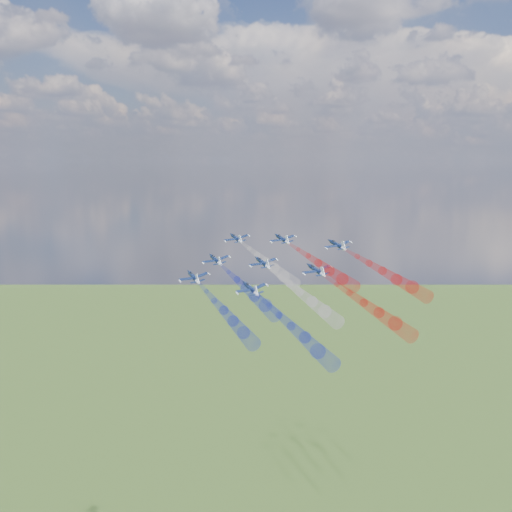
% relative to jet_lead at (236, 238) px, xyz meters
% --- Properties ---
extents(jet_lead, '(13.97, 14.29, 6.24)m').
position_rel_jet_lead_xyz_m(jet_lead, '(0.00, 0.00, 0.00)').
color(jet_lead, black).
extents(trail_lead, '(29.27, 30.03, 10.68)m').
position_rel_jet_lead_xyz_m(trail_lead, '(16.68, -16.72, -4.07)').
color(trail_lead, white).
extents(jet_inner_left, '(13.97, 14.29, 6.24)m').
position_rel_jet_lead_xyz_m(jet_inner_left, '(1.00, -17.92, -4.32)').
color(jet_inner_left, black).
extents(trail_inner_left, '(29.27, 30.03, 10.68)m').
position_rel_jet_lead_xyz_m(trail_inner_left, '(17.68, -34.64, -8.39)').
color(trail_inner_left, '#1724CB').
extents(jet_inner_right, '(13.97, 14.29, 6.24)m').
position_rel_jet_lead_xyz_m(jet_inner_right, '(16.39, -1.48, 0.73)').
color(jet_inner_right, black).
extents(trail_inner_right, '(29.27, 30.03, 10.68)m').
position_rel_jet_lead_xyz_m(trail_inner_right, '(33.07, -18.20, -3.34)').
color(trail_inner_right, red).
extents(jet_outer_left, '(13.97, 14.29, 6.24)m').
position_rel_jet_lead_xyz_m(jet_outer_left, '(1.78, -33.72, -6.76)').
color(jet_outer_left, black).
extents(trail_outer_left, '(29.27, 30.03, 10.68)m').
position_rel_jet_lead_xyz_m(trail_outer_left, '(18.46, -50.44, -10.83)').
color(trail_outer_left, '#1724CB').
extents(jet_center_third, '(13.97, 14.29, 6.24)m').
position_rel_jet_lead_xyz_m(jet_center_third, '(16.72, -19.48, -4.00)').
color(jet_center_third, black).
extents(trail_center_third, '(29.27, 30.03, 10.68)m').
position_rel_jet_lead_xyz_m(trail_center_third, '(33.40, -36.20, -8.07)').
color(trail_center_third, white).
extents(jet_outer_right, '(13.97, 14.29, 6.24)m').
position_rel_jet_lead_xyz_m(jet_outer_right, '(34.61, -3.64, 0.05)').
color(jet_outer_right, black).
extents(trail_outer_right, '(29.27, 30.03, 10.68)m').
position_rel_jet_lead_xyz_m(trail_outer_right, '(51.29, -20.37, -4.02)').
color(trail_outer_right, red).
extents(jet_rear_left, '(13.97, 14.29, 6.24)m').
position_rel_jet_lead_xyz_m(jet_rear_left, '(20.37, -37.38, -7.88)').
color(jet_rear_left, black).
extents(trail_rear_left, '(29.27, 30.03, 10.68)m').
position_rel_jet_lead_xyz_m(trail_rear_left, '(37.06, -54.10, -11.95)').
color(trail_rear_left, '#1724CB').
extents(jet_rear_right, '(13.97, 14.29, 6.24)m').
position_rel_jet_lead_xyz_m(jet_rear_right, '(33.57, -22.34, -4.60)').
color(jet_rear_right, black).
extents(trail_rear_right, '(29.27, 30.03, 10.68)m').
position_rel_jet_lead_xyz_m(trail_rear_right, '(50.25, -39.06, -8.67)').
color(trail_rear_right, red).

